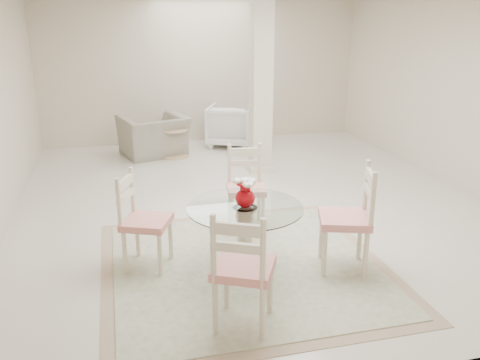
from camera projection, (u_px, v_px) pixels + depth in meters
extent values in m
plane|color=beige|center=(251.00, 201.00, 6.76)|extent=(7.00, 7.00, 0.00)
cube|color=beige|center=(203.00, 70.00, 9.55)|extent=(6.00, 0.02, 2.70)
cube|color=beige|center=(403.00, 194.00, 3.12)|extent=(6.00, 0.02, 2.70)
cube|color=beige|center=(460.00, 91.00, 7.03)|extent=(0.02, 7.00, 2.70)
cube|color=beige|center=(261.00, 85.00, 7.64)|extent=(0.30, 0.30, 2.70)
cube|color=tan|center=(245.00, 267.00, 5.03)|extent=(2.77, 2.77, 0.01)
cube|color=beige|center=(245.00, 266.00, 5.03)|extent=(2.53, 2.53, 0.01)
cylinder|color=beige|center=(245.00, 265.00, 5.03)|extent=(0.58, 0.58, 0.04)
cylinder|color=beige|center=(245.00, 237.00, 4.93)|extent=(0.15, 0.15, 0.60)
cylinder|color=beige|center=(245.00, 209.00, 4.83)|extent=(0.24, 0.24, 0.02)
cylinder|color=white|center=(245.00, 208.00, 4.83)|extent=(1.11, 1.11, 0.01)
ellipsoid|color=#AE050E|center=(245.00, 198.00, 4.80)|extent=(0.19, 0.19, 0.18)
cylinder|color=#AE050E|center=(245.00, 187.00, 4.76)|extent=(0.10, 0.10, 0.05)
cylinder|color=#AE050E|center=(245.00, 183.00, 4.75)|extent=(0.16, 0.16, 0.02)
ellipsoid|color=white|center=(245.00, 181.00, 4.74)|extent=(0.11, 0.11, 0.05)
ellipsoid|color=white|center=(251.00, 181.00, 4.78)|extent=(0.11, 0.11, 0.05)
ellipsoid|color=white|center=(239.00, 181.00, 4.76)|extent=(0.11, 0.11, 0.05)
ellipsoid|color=white|center=(248.00, 185.00, 4.70)|extent=(0.11, 0.11, 0.05)
cylinder|color=beige|center=(321.00, 237.00, 5.13)|extent=(0.05, 0.05, 0.49)
cylinder|color=beige|center=(324.00, 254.00, 4.77)|extent=(0.05, 0.05, 0.49)
cylinder|color=beige|center=(360.00, 238.00, 5.10)|extent=(0.05, 0.05, 0.49)
cylinder|color=beige|center=(366.00, 256.00, 4.74)|extent=(0.05, 0.05, 0.49)
cube|color=red|center=(344.00, 219.00, 4.85)|extent=(0.59, 0.59, 0.07)
cube|color=beige|center=(370.00, 185.00, 4.72)|extent=(0.18, 0.42, 0.57)
cylinder|color=beige|center=(232.00, 217.00, 5.68)|extent=(0.04, 0.04, 0.45)
cylinder|color=beige|center=(263.00, 216.00, 5.71)|extent=(0.04, 0.04, 0.45)
cylinder|color=beige|center=(230.00, 205.00, 6.01)|extent=(0.04, 0.04, 0.45)
cylinder|color=beige|center=(259.00, 205.00, 6.04)|extent=(0.04, 0.04, 0.45)
cube|color=#B01C12|center=(246.00, 190.00, 5.78)|extent=(0.49, 0.49, 0.07)
cube|color=beige|center=(244.00, 158.00, 5.86)|extent=(0.39, 0.10, 0.52)
cylinder|color=#F2E5C6|center=(160.00, 255.00, 4.79)|extent=(0.04, 0.04, 0.45)
cylinder|color=#F2E5C6|center=(171.00, 240.00, 5.12)|extent=(0.04, 0.04, 0.45)
cylinder|color=#F2E5C6|center=(125.00, 253.00, 4.84)|extent=(0.04, 0.04, 0.45)
cylinder|color=#F2E5C6|center=(138.00, 237.00, 5.17)|extent=(0.04, 0.04, 0.45)
cube|color=red|center=(147.00, 222.00, 4.90)|extent=(0.56, 0.56, 0.07)
cube|color=#F2E5C6|center=(125.00, 189.00, 4.82)|extent=(0.19, 0.37, 0.52)
cylinder|color=beige|center=(270.00, 289.00, 4.19)|extent=(0.05, 0.05, 0.47)
cylinder|color=beige|center=(227.00, 284.00, 4.27)|extent=(0.05, 0.05, 0.47)
cylinder|color=beige|center=(262.00, 314.00, 3.85)|extent=(0.05, 0.05, 0.47)
cylinder|color=beige|center=(215.00, 308.00, 3.92)|extent=(0.05, 0.05, 0.47)
cube|color=#B71513|center=(244.00, 268.00, 3.97)|extent=(0.61, 0.61, 0.07)
cube|color=beige|center=(238.00, 239.00, 3.67)|extent=(0.39, 0.22, 0.56)
imported|color=gray|center=(154.00, 136.00, 8.81)|extent=(1.28, 1.19, 0.69)
imported|color=white|center=(231.00, 125.00, 9.45)|extent=(1.08, 1.09, 0.76)
cylinder|color=#D6B784|center=(175.00, 156.00, 8.80)|extent=(0.46, 0.46, 0.04)
cylinder|color=#D6B784|center=(174.00, 143.00, 8.72)|extent=(0.07, 0.07, 0.44)
cylinder|color=#D6B784|center=(174.00, 129.00, 8.65)|extent=(0.48, 0.48, 0.03)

